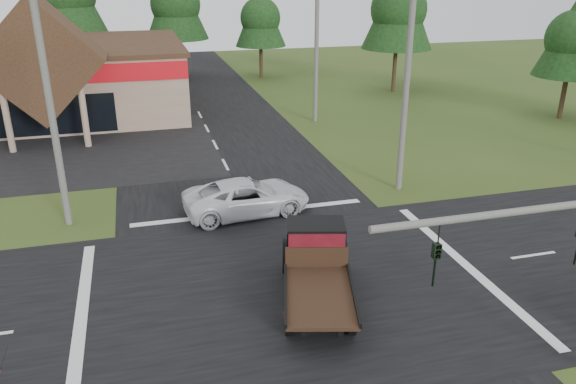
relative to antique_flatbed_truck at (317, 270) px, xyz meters
name	(u,v)px	position (x,y,z in m)	size (l,w,h in m)	color
ground	(290,292)	(-0.71, 0.86, -1.23)	(120.00, 120.00, 0.00)	#32481A
road_ns	(290,291)	(-0.71, 0.86, -1.22)	(12.00, 120.00, 0.02)	black
road_ew	(290,291)	(-0.71, 0.86, -1.22)	(120.00, 12.00, 0.02)	black
utility_pole_nw	(50,104)	(-8.71, 8.86, 4.16)	(2.00, 0.30, 10.50)	#595651
utility_pole_ne	(407,74)	(7.29, 8.86, 4.66)	(2.00, 0.30, 11.50)	#595651
utility_pole_n	(317,41)	(7.29, 22.86, 4.51)	(2.00, 0.30, 11.20)	#595651
tree_row_d	(175,2)	(-0.71, 42.86, 6.14)	(6.16, 6.16, 11.11)	#332316
tree_row_e	(260,16)	(7.29, 40.86, 4.80)	(5.04, 5.04, 9.09)	#332316
tree_side_ne	(399,6)	(17.29, 30.86, 6.14)	(6.16, 6.16, 11.11)	#332316
tree_side_e_near	(574,35)	(25.29, 18.86, 4.80)	(5.04, 5.04, 9.09)	#332316
antique_flatbed_truck	(317,270)	(0.00, 0.00, 0.00)	(2.25, 5.89, 2.46)	#540C15
white_pickup	(247,197)	(-0.82, 7.92, -0.43)	(2.67, 5.78, 1.61)	white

